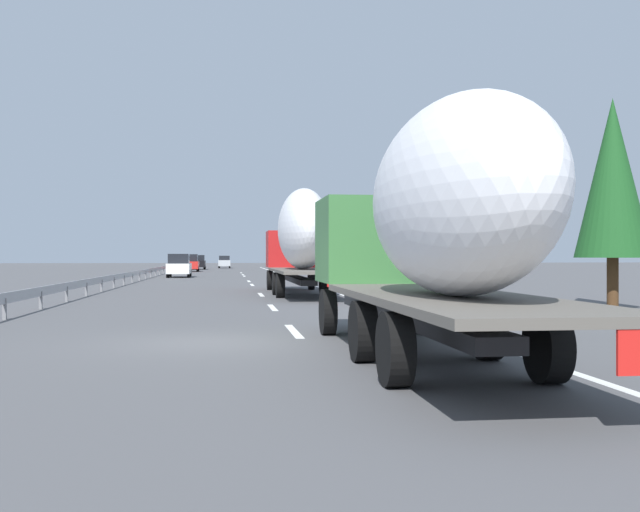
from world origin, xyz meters
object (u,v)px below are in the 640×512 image
Objects in this scene: truck_lead at (300,237)px; car_white_van at (179,266)px; car_silver_hatch at (224,262)px; car_black_suv at (198,262)px; road_sign at (308,249)px; truck_trailing at (430,222)px; car_red_compact at (190,263)px.

car_white_van is (28.66, 7.28, -1.67)m from truck_lead.
car_white_van is at bearing 175.44° from car_silver_hatch.
road_sign is (-39.85, -10.08, 1.39)m from car_black_suv.
truck_lead is at bearing 0.00° from truck_trailing.
truck_lead is 3.14× the size of car_white_van.
car_silver_hatch is at bearing -4.56° from car_white_van.
truck_lead reaches higher than truck_trailing.
truck_lead is 51.67m from car_red_compact.
car_black_suv is (13.23, -0.42, -0.03)m from car_red_compact.
truck_trailing is 96.28m from car_silver_hatch.
road_sign reaches higher than car_white_van.
car_silver_hatch is 1.30× the size of road_sign.
car_black_suv is 1.03× the size of car_silver_hatch.
truck_lead reaches higher than road_sign.
truck_lead is 4.08× the size of road_sign.
road_sign is at bearing -172.33° from car_silver_hatch.
car_black_suv is 10.61m from car_silver_hatch.
car_black_suv is (86.13, 6.98, -1.41)m from truck_trailing.
truck_trailing reaches higher than car_silver_hatch.
car_white_van is at bearing 8.20° from truck_trailing.
car_silver_hatch is at bearing -9.21° from car_red_compact.
truck_lead is at bearing 172.79° from road_sign.
car_red_compact is at bearing 5.80° from truck_trailing.
truck_trailing is (-21.79, -0.00, -0.29)m from truck_lead.
car_white_van is at bearing 14.24° from truck_lead.
car_black_suv reaches higher than car_silver_hatch.
truck_trailing is at bearing -177.84° from car_silver_hatch.
car_red_compact is 0.92× the size of car_black_suv.
car_red_compact reaches higher than car_black_suv.
car_black_suv is at bearing 4.63° from truck_trailing.
truck_trailing reaches higher than road_sign.
car_black_suv is at bearing -1.83° from car_red_compact.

